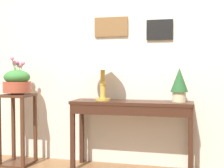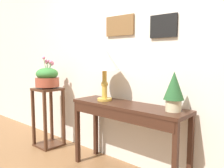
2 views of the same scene
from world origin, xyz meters
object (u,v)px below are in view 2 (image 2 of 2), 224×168
console_table (126,115)px  table_lamp (104,61)px  potted_plant_on_console (174,90)px  pedestal_stand_left (48,117)px  planter_bowl_wide_left (47,77)px

console_table → table_lamp: 0.64m
console_table → potted_plant_on_console: 0.59m
console_table → pedestal_stand_left: 1.36m
console_table → table_lamp: (-0.32, 0.02, 0.55)m
table_lamp → planter_bowl_wide_left: (-1.01, -0.08, -0.24)m
console_table → table_lamp: bearing=175.9°
potted_plant_on_console → pedestal_stand_left: (-1.84, -0.11, -0.55)m
pedestal_stand_left → potted_plant_on_console: bearing=3.3°
console_table → potted_plant_on_console: size_ratio=3.65×
console_table → planter_bowl_wide_left: 1.37m
potted_plant_on_console → planter_bowl_wide_left: 1.84m
potted_plant_on_console → planter_bowl_wide_left: (-1.84, -0.11, 0.01)m
pedestal_stand_left → planter_bowl_wide_left: (-0.00, 0.00, 0.56)m
console_table → potted_plant_on_console: (0.50, 0.05, 0.31)m
table_lamp → pedestal_stand_left: size_ratio=0.71×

